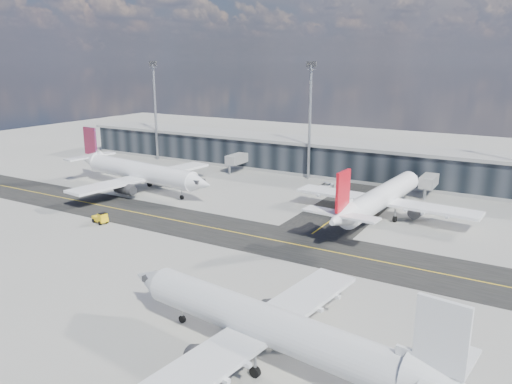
% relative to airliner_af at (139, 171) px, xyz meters
% --- Properties ---
extents(ground, '(300.00, 300.00, 0.00)m').
position_rel_airliner_af_xyz_m(ground, '(29.17, -17.87, -4.33)').
color(ground, gray).
rests_on(ground, ground).
extents(taxiway_lanes, '(180.00, 63.00, 0.03)m').
position_rel_airliner_af_xyz_m(taxiway_lanes, '(33.09, -7.13, -4.32)').
color(taxiway_lanes, black).
rests_on(taxiway_lanes, ground).
extents(terminal_concourse, '(152.00, 19.80, 8.80)m').
position_rel_airliner_af_xyz_m(terminal_concourse, '(29.22, 37.06, -0.24)').
color(terminal_concourse, black).
rests_on(terminal_concourse, ground).
extents(floodlight_masts, '(102.50, 0.70, 28.90)m').
position_rel_airliner_af_xyz_m(floodlight_masts, '(29.17, 30.13, 11.28)').
color(floodlight_masts, gray).
rests_on(floodlight_masts, ground).
extents(airliner_af, '(44.23, 37.82, 13.10)m').
position_rel_airliner_af_xyz_m(airliner_af, '(0.00, 0.00, 0.00)').
color(airliner_af, white).
rests_on(airliner_af, ground).
extents(airliner_redtail, '(35.77, 41.93, 12.42)m').
position_rel_airliner_af_xyz_m(airliner_redtail, '(54.69, 6.60, -0.23)').
color(airliner_redtail, white).
rests_on(airliner_redtail, ground).
extents(airliner_near, '(39.71, 33.95, 11.76)m').
position_rel_airliner_af_xyz_m(airliner_near, '(59.02, -44.65, -0.44)').
color(airliner_near, silver).
rests_on(airliner_near, ground).
extents(baggage_tug, '(3.61, 2.35, 2.09)m').
position_rel_airliner_af_xyz_m(baggage_tug, '(11.14, -22.18, -3.28)').
color(baggage_tug, yellow).
rests_on(baggage_tug, ground).
extents(service_van, '(2.83, 5.57, 1.51)m').
position_rel_airliner_af_xyz_m(service_van, '(37.16, 22.50, -3.57)').
color(service_van, white).
rests_on(service_van, ground).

